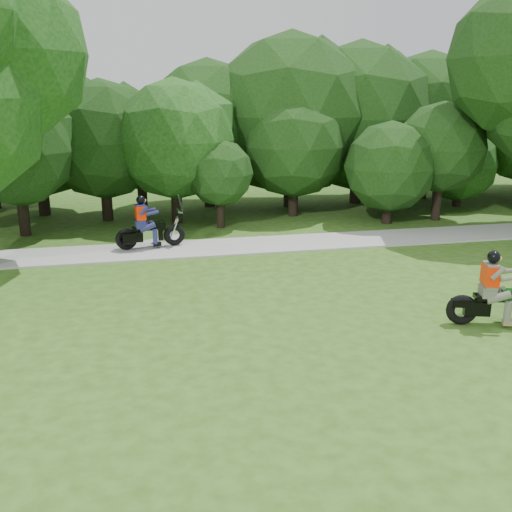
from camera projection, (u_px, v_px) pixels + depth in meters
name	position (u px, v px, depth m)	size (l,w,h in m)	color
ground	(384.00, 334.00, 12.57)	(100.00, 100.00, 0.00)	#325317
walkway	(288.00, 243.00, 20.08)	(60.00, 2.20, 0.06)	#A5A5A0
tree_line	(292.00, 127.00, 25.72)	(40.73, 12.30, 7.87)	black
chopper_motorcycle	(497.00, 298.00, 12.89)	(2.43, 1.08, 1.77)	black
touring_motorcycle	(146.00, 229.00, 19.19)	(2.37, 0.93, 1.81)	black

